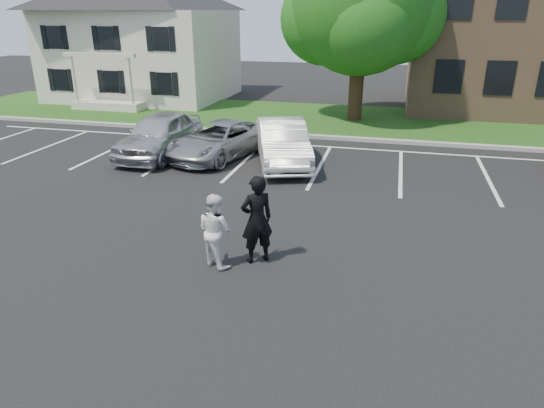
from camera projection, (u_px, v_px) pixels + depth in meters
The scene contains 11 objects.
ground_plane at pixel (260, 277), 10.08m from camera, with size 90.00×90.00×0.00m, color black.
curb at pixel (334, 138), 20.86m from camera, with size 40.00×0.30×0.15m, color #969691.
grass_strip at pixel (345, 120), 24.48m from camera, with size 44.00×8.00×0.08m, color #11480F.
stall_lines at pixel (362, 161), 17.82m from camera, with size 34.00×5.36×0.01m.
house at pixel (142, 34), 29.61m from camera, with size 10.30×9.22×7.60m.
tree at pixel (363, 7), 22.59m from camera, with size 7.80×7.20×8.80m.
man_black_suit at pixel (257, 220), 10.38m from camera, with size 0.72×0.47×1.98m, color black.
man_white_shirt at pixel (215, 230), 10.30m from camera, with size 0.79×0.62×1.63m, color white.
car_silver_west at pixel (160, 134), 18.34m from camera, with size 1.91×4.75×1.62m, color #B6B6BC.
car_silver_minivan at pixel (219, 140), 18.17m from camera, with size 2.17×4.70×1.31m, color #9A9CA1.
car_white_sedan at pixel (282, 143), 17.30m from camera, with size 1.64×4.69×1.54m, color silver.
Camera 1 is at (2.39, -8.47, 5.15)m, focal length 32.00 mm.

